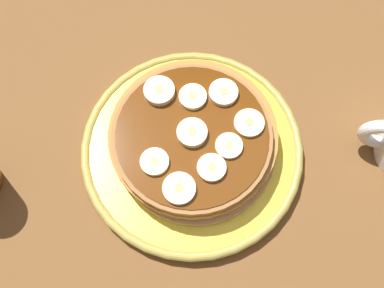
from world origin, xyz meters
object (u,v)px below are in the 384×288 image
Objects in this scene: banana_slice_1 at (193,97)px; banana_slice_7 at (229,146)px; plate at (192,149)px; banana_slice_4 at (212,168)px; banana_slice_0 at (194,131)px; banana_slice_5 at (159,91)px; banana_slice_6 at (249,123)px; banana_slice_8 at (175,188)px; banana_slice_2 at (223,93)px; banana_slice_3 at (155,162)px; pancake_stack at (193,139)px.

banana_slice_1 is 1.06× the size of banana_slice_7.
banana_slice_4 is (-2.91, 3.50, 5.10)cm from plate.
banana_slice_5 is at bearing -39.19° from banana_slice_0.
banana_slice_1 reaches higher than plate.
plate is 6.81cm from banana_slice_1.
banana_slice_5 is 10.90cm from banana_slice_6.
plate is at bearing -93.87° from banana_slice_8.
banana_slice_4 is 0.89× the size of banana_slice_8.
banana_slice_3 is at bearing 59.73° from banana_slice_2.
plate is 7.50× the size of banana_slice_8.
banana_slice_3 is at bearing 100.14° from banana_slice_5.
banana_slice_2 is at bearing -103.41° from banana_slice_8.
banana_slice_2 is 6.56cm from banana_slice_7.
banana_slice_7 is 7.55cm from banana_slice_8.
pancake_stack is 6.19× the size of banana_slice_3.
pancake_stack is (-0.08, -0.30, 2.72)cm from plate.
plate is 6.65cm from banana_slice_7.
banana_slice_0 is 0.95× the size of banana_slice_5.
banana_slice_4 is (-3.77, 7.93, 0.01)cm from banana_slice_1.
banana_slice_4 is (-0.44, 9.20, -0.02)cm from banana_slice_2.
banana_slice_4 is (-6.17, -0.62, 0.03)cm from banana_slice_3.
banana_slice_4 reaches higher than pancake_stack.
pancake_stack is at bearing 66.12° from banana_slice_2.
banana_slice_2 is 1.07× the size of banana_slice_3.
banana_slice_8 reaches higher than plate.
banana_slice_1 is 0.90× the size of banana_slice_8.
banana_slice_7 is at bearing 167.86° from pancake_stack.
banana_slice_3 is 0.89× the size of banana_slice_8.
banana_slice_1 and banana_slice_6 have the same top height.
banana_slice_5 reaches higher than banana_slice_6.
pancake_stack is at bearing -104.46° from plate.
banana_slice_2 reaches higher than banana_slice_6.
banana_slice_7 is at bearing 61.60° from banana_slice_6.
banana_slice_6 is (-3.08, -6.07, -0.05)cm from banana_slice_4.
banana_slice_0 reaches higher than banana_slice_7.
banana_slice_1 and banana_slice_2 have the same top height.
banana_slice_5 reaches higher than banana_slice_8.
banana_slice_5 is (4.77, -4.29, 5.22)cm from plate.
banana_slice_2 is 0.95× the size of banana_slice_8.
banana_slice_5 is at bearing -68.11° from banana_slice_8.
plate is at bearing -8.02° from banana_slice_7.
banana_slice_0 is 1.06× the size of banana_slice_1.
banana_slice_5 is (1.51, -8.42, 0.15)cm from banana_slice_3.
banana_slice_1 and banana_slice_3 have the same top height.
pancake_stack is 5.46× the size of banana_slice_5.
banana_slice_3 is 1.04× the size of banana_slice_7.
banana_slice_1 is (0.87, -4.43, 5.10)cm from plate.
banana_slice_0 reaches higher than banana_slice_1.
banana_slice_6 is at bearing -118.40° from banana_slice_7.
banana_slice_3 is (3.34, 4.43, 2.35)cm from pancake_stack.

